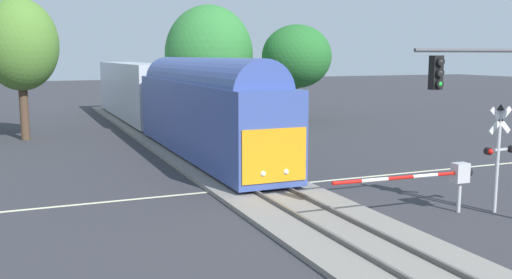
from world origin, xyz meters
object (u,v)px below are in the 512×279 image
crossing_signal_mast (499,147)px  elm_centre_background (209,55)px  traffic_signal_near_right (511,89)px  commuter_train (165,96)px  crossing_gate_near (446,176)px  oak_far_right (297,57)px  oak_behind_train (20,45)px  traffic_signal_far_side (276,93)px

crossing_signal_mast → elm_centre_background: bearing=90.8°
traffic_signal_near_right → commuter_train: bearing=101.7°
crossing_signal_mast → traffic_signal_near_right: bearing=-129.5°
crossing_gate_near → oak_far_right: (7.63, 27.06, 4.08)m
traffic_signal_near_right → oak_behind_train: oak_behind_train is taller
elm_centre_background → commuter_train: bearing=-124.9°
crossing_gate_near → traffic_signal_near_right: 3.85m
commuter_train → oak_far_right: 13.26m
crossing_gate_near → traffic_signal_far_side: traffic_signal_far_side is taller
traffic_signal_far_side → oak_behind_train: bearing=146.9°
crossing_gate_near → crossing_signal_mast: (1.82, -0.55, 1.00)m
crossing_signal_mast → commuter_train: bearing=105.5°
crossing_gate_near → commuter_train: bearing=101.5°
crossing_signal_mast → traffic_signal_near_right: traffic_signal_near_right is taller
traffic_signal_far_side → commuter_train: bearing=126.7°
traffic_signal_far_side → traffic_signal_near_right: 17.90m
commuter_train → oak_behind_train: (-8.94, 2.22, 3.45)m
crossing_gate_near → traffic_signal_far_side: size_ratio=1.17×
commuter_train → oak_far_right: size_ratio=4.87×
oak_behind_train → elm_centre_background: elm_centre_background is taller
crossing_gate_near → traffic_signal_near_right: traffic_signal_near_right is taller
traffic_signal_near_right → traffic_signal_far_side: bearing=89.8°
traffic_signal_far_side → elm_centre_background: 15.77m
crossing_gate_near → traffic_signal_near_right: (0.53, -2.12, 3.17)m
commuter_train → elm_centre_background: 10.87m
crossing_gate_near → elm_centre_background: elm_centre_background is taller
traffic_signal_near_right → oak_behind_train: 30.55m
traffic_signal_far_side → traffic_signal_near_right: size_ratio=0.83×
commuter_train → crossing_signal_mast: 24.15m
commuter_train → traffic_signal_far_side: commuter_train is taller
oak_behind_train → crossing_signal_mast: bearing=-58.9°
commuter_train → traffic_signal_near_right: bearing=-78.3°
commuter_train → crossing_gate_near: bearing=-78.5°
traffic_signal_near_right → elm_centre_background: 33.47m
crossing_gate_near → oak_behind_train: size_ratio=0.62×
oak_far_right → elm_centre_background: elm_centre_background is taller
crossing_gate_near → oak_behind_train: bearing=118.5°
crossing_gate_near → oak_behind_train: oak_behind_train is taller
crossing_signal_mast → traffic_signal_far_side: size_ratio=0.79×
oak_behind_train → oak_far_right: size_ratio=1.15×
oak_behind_train → elm_centre_background: (14.95, 6.38, -0.61)m
elm_centre_background → traffic_signal_far_side: bearing=-93.0°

